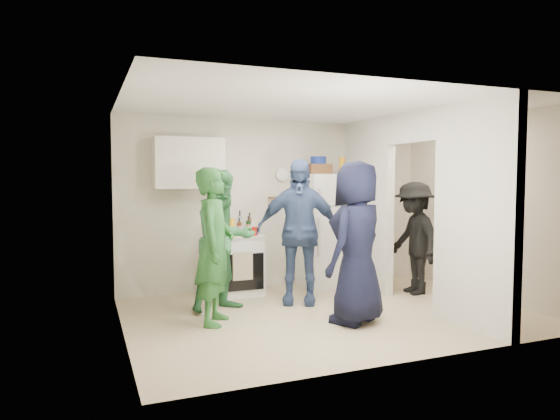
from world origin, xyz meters
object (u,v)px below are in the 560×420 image
object	(u,v)px
person_navy	(357,242)
blue_bowl	(318,160)
wicker_basket	(318,169)
person_nook	(414,238)
person_denim	(298,231)
stove	(236,264)
person_green_center	(224,240)
fridge	(325,231)
yellow_cup_stack_top	(342,166)
person_green_left	(215,246)

from	to	relation	value
person_navy	blue_bowl	bearing A→B (deg)	-133.69
blue_bowl	wicker_basket	bearing A→B (deg)	0.00
person_navy	person_nook	bearing A→B (deg)	-178.84
wicker_basket	person_denim	world-z (taller)	person_denim
wicker_basket	person_nook	distance (m)	1.72
stove	person_green_center	distance (m)	0.95
blue_bowl	person_green_center	size ratio (longest dim) A/B	0.14
stove	blue_bowl	distance (m)	1.97
blue_bowl	person_denim	world-z (taller)	blue_bowl
fridge	person_denim	distance (m)	1.07
blue_bowl	yellow_cup_stack_top	bearing A→B (deg)	-25.11
person_green_center	person_navy	distance (m)	1.66
stove	person_green_center	xyz separation A→B (m)	(-0.37, -0.75, 0.45)
fridge	person_navy	size ratio (longest dim) A/B	0.93
person_green_left	person_nook	size ratio (longest dim) A/B	1.11
person_denim	person_nook	xyz separation A→B (m)	(1.75, -0.11, -0.15)
person_green_left	person_green_center	size ratio (longest dim) A/B	1.01
wicker_basket	yellow_cup_stack_top	distance (m)	0.36
person_green_left	stove	bearing A→B (deg)	0.17
person_green_left	person_navy	world-z (taller)	person_navy
wicker_basket	person_denim	size ratio (longest dim) A/B	0.18
fridge	person_denim	bearing A→B (deg)	-136.25
stove	fridge	world-z (taller)	fridge
person_green_left	person_navy	distance (m)	1.61
wicker_basket	blue_bowl	distance (m)	0.13
blue_bowl	person_green_left	distance (m)	2.52
wicker_basket	person_nook	xyz separation A→B (m)	(1.08, -0.90, -0.98)
yellow_cup_stack_top	person_denim	distance (m)	1.47
person_nook	fridge	bearing A→B (deg)	-124.13
person_denim	person_nook	size ratio (longest dim) A/B	1.19
fridge	person_green_left	size ratio (longest dim) A/B	0.96
blue_bowl	person_green_center	distance (m)	2.11
person_navy	person_green_left	bearing A→B (deg)	-51.46
person_denim	blue_bowl	bearing A→B (deg)	76.67
stove	yellow_cup_stack_top	world-z (taller)	yellow_cup_stack_top
blue_bowl	person_navy	size ratio (longest dim) A/B	0.13
person_denim	person_nook	world-z (taller)	person_denim
fridge	yellow_cup_stack_top	xyz separation A→B (m)	(0.22, -0.10, 0.98)
wicker_basket	person_green_center	bearing A→B (deg)	-155.14
person_navy	person_nook	xyz separation A→B (m)	(1.49, 0.95, -0.12)
wicker_basket	stove	bearing A→B (deg)	-179.12
person_denim	fridge	bearing A→B (deg)	70.82
wicker_basket	yellow_cup_stack_top	world-z (taller)	yellow_cup_stack_top
stove	yellow_cup_stack_top	size ratio (longest dim) A/B	3.39
fridge	person_green_center	world-z (taller)	person_green_center
stove	person_navy	distance (m)	2.09
person_green_left	person_navy	bearing A→B (deg)	-84.04
yellow_cup_stack_top	person_denim	bearing A→B (deg)	-147.25
yellow_cup_stack_top	person_green_center	xyz separation A→B (m)	(-1.99, -0.62, -0.95)
fridge	person_navy	distance (m)	1.86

